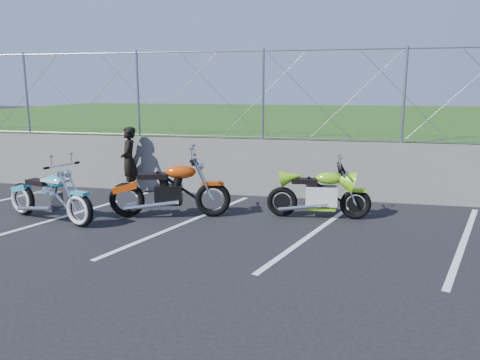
% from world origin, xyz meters
% --- Properties ---
extents(ground, '(90.00, 90.00, 0.00)m').
position_xyz_m(ground, '(0.00, 0.00, 0.00)').
color(ground, black).
rests_on(ground, ground).
extents(retaining_wall, '(30.00, 0.22, 1.30)m').
position_xyz_m(retaining_wall, '(0.00, 3.50, 0.65)').
color(retaining_wall, '#63635E').
rests_on(retaining_wall, ground).
extents(grass_field, '(30.00, 20.00, 1.30)m').
position_xyz_m(grass_field, '(0.00, 13.50, 0.65)').
color(grass_field, '#1E4512').
rests_on(grass_field, ground).
extents(chain_link_fence, '(28.00, 0.03, 2.00)m').
position_xyz_m(chain_link_fence, '(0.00, 3.50, 2.30)').
color(chain_link_fence, gray).
rests_on(chain_link_fence, retaining_wall).
extents(parking_lines, '(18.29, 4.31, 0.01)m').
position_xyz_m(parking_lines, '(1.20, 1.00, 0.00)').
color(parking_lines, silver).
rests_on(parking_lines, ground).
extents(cruiser_turquoise, '(2.16, 0.85, 1.11)m').
position_xyz_m(cruiser_turquoise, '(-2.49, 0.56, 0.44)').
color(cruiser_turquoise, black).
rests_on(cruiser_turquoise, ground).
extents(naked_orange, '(2.31, 0.83, 1.17)m').
position_xyz_m(naked_orange, '(-0.40, 1.32, 0.50)').
color(naked_orange, black).
rests_on(naked_orange, ground).
extents(sportbike_green, '(1.98, 0.71, 1.03)m').
position_xyz_m(sportbike_green, '(2.40, 1.87, 0.44)').
color(sportbike_green, black).
rests_on(sportbike_green, ground).
extents(person_standing, '(0.56, 0.67, 1.56)m').
position_xyz_m(person_standing, '(-2.11, 3.09, 0.78)').
color(person_standing, black).
rests_on(person_standing, ground).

